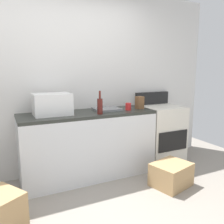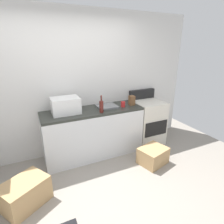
% 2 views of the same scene
% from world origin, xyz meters
% --- Properties ---
extents(wall_back, '(5.00, 0.10, 2.60)m').
position_xyz_m(wall_back, '(0.00, 1.55, 1.30)').
color(wall_back, silver).
rests_on(wall_back, ground_plane).
extents(kitchen_counter, '(1.80, 0.60, 0.90)m').
position_xyz_m(kitchen_counter, '(0.30, 1.20, 0.45)').
color(kitchen_counter, silver).
rests_on(kitchen_counter, ground_plane).
extents(stove_oven, '(0.60, 0.61, 1.10)m').
position_xyz_m(stove_oven, '(1.52, 1.21, 0.47)').
color(stove_oven, silver).
rests_on(stove_oven, ground_plane).
extents(microwave, '(0.46, 0.34, 0.27)m').
position_xyz_m(microwave, '(-0.16, 1.23, 1.04)').
color(microwave, white).
rests_on(microwave, kitchen_counter).
extents(sink_basin, '(0.36, 0.32, 0.03)m').
position_xyz_m(sink_basin, '(0.60, 1.23, 0.92)').
color(sink_basin, slate).
rests_on(sink_basin, kitchen_counter).
extents(wine_bottle, '(0.07, 0.07, 0.30)m').
position_xyz_m(wine_bottle, '(0.40, 1.01, 1.01)').
color(wine_bottle, '#591E19').
rests_on(wine_bottle, kitchen_counter).
extents(coffee_mug, '(0.08, 0.08, 0.10)m').
position_xyz_m(coffee_mug, '(0.88, 1.12, 0.95)').
color(coffee_mug, red).
rests_on(coffee_mug, kitchen_counter).
extents(knife_block, '(0.10, 0.10, 0.18)m').
position_xyz_m(knife_block, '(1.09, 1.16, 0.99)').
color(knife_block, brown).
rests_on(knife_block, kitchen_counter).
extents(cardboard_box_large, '(0.55, 0.49, 0.29)m').
position_xyz_m(cardboard_box_large, '(1.14, 0.47, 0.15)').
color(cardboard_box_large, tan).
rests_on(cardboard_box_large, ground_plane).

